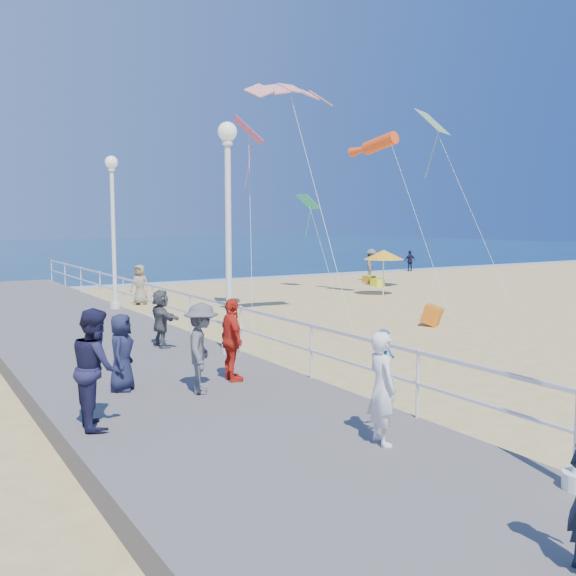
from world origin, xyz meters
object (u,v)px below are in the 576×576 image
spectator_7 (96,368)px  box_kite (432,317)px  beach_umbrella (384,255)px  beach_walker_a (371,265)px  beach_chair_left (369,279)px  beach_walker_c (140,285)px  lamp_post_far (113,216)px  spectator_2 (202,348)px  spectator_3 (232,340)px  spectator_5 (161,318)px  beach_chair_right (377,282)px  lamp_post_mid (228,213)px  woman_holding_toddler (382,388)px  toddler_held (384,355)px  beach_walker_b (410,261)px  spectator_4 (122,352)px

spectator_7 → box_kite: (12.64, 5.87, -1.00)m
beach_umbrella → spectator_7: bearing=-141.5°
beach_walker_a → beach_chair_left: size_ratio=3.42×
beach_walker_c → beach_umbrella: (10.78, -2.77, 1.07)m
lamp_post_far → beach_walker_c: bearing=59.3°
spectator_2 → spectator_3: 0.98m
spectator_5 → beach_chair_right: size_ratio=2.59×
box_kite → beach_umbrella: size_ratio=0.28×
lamp_post_mid → woman_holding_toddler: 7.12m
lamp_post_far → spectator_3: (-1.12, -11.38, -2.45)m
woman_holding_toddler → toddler_held: bearing=-32.8°
beach_walker_a → beach_walker_b: 8.28m
spectator_7 → beach_walker_a: 28.39m
lamp_post_far → spectator_2: bearing=-99.5°
spectator_7 → box_kite: bearing=-58.2°
beach_walker_c → box_kite: beach_walker_c is taller
toddler_held → beach_walker_c: toddler_held is taller
beach_chair_left → beach_chair_right: bearing=-115.4°
woman_holding_toddler → beach_chair_left: (17.13, 21.52, -0.99)m
spectator_7 → spectator_3: bearing=-58.0°
beach_walker_a → beach_walker_c: (-14.70, -2.96, -0.10)m
spectator_7 → beach_walker_c: size_ratio=1.08×
lamp_post_far → box_kite: (8.54, -6.90, -3.36)m
spectator_4 → beach_umbrella: size_ratio=0.66×
toddler_held → beach_walker_a: toddler_held is taller
spectator_2 → lamp_post_far: bearing=18.9°
lamp_post_mid → beach_chair_right: bearing=40.6°
lamp_post_mid → spectator_7: lamp_post_mid is taller
toddler_held → beach_chair_left: (16.98, 21.37, -1.42)m
spectator_5 → beach_chair_left: 21.87m
toddler_held → spectator_5: 8.03m
box_kite → beach_chair_right: size_ratio=1.09×
spectator_4 → lamp_post_far: bearing=16.2°
beach_walker_b → beach_chair_right: beach_walker_b is taller
lamp_post_mid → spectator_7: size_ratio=2.95×
lamp_post_mid → lamp_post_far: bearing=90.0°
beach_walker_b → beach_umbrella: beach_umbrella is taller
spectator_5 → spectator_7: bearing=148.2°
woman_holding_toddler → spectator_3: spectator_3 is taller
woman_holding_toddler → beach_walker_c: woman_holding_toddler is taller
spectator_4 → beach_chair_right: 23.92m
spectator_2 → beach_chair_left: size_ratio=2.97×
lamp_post_far → beach_chair_left: 17.58m
beach_walker_b → beach_chair_left: bearing=44.3°
lamp_post_far → beach_umbrella: 13.01m
lamp_post_mid → toddler_held: lamp_post_mid is taller
spectator_2 → beach_umbrella: 19.48m
spectator_4 → box_kite: 12.39m
beach_walker_c → box_kite: 12.26m
spectator_7 → beach_umbrella: spectator_7 is taller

